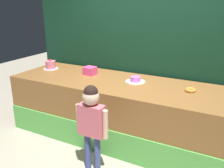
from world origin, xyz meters
name	(u,v)px	position (x,y,z in m)	size (l,w,h in m)	color
ground_plane	(115,157)	(0.00, 0.00, 0.00)	(12.00, 12.00, 0.00)	#ADA38E
stage_platform	(131,113)	(0.00, 0.54, 0.45)	(3.80, 1.12, 0.91)	brown
curtain_backdrop	(149,45)	(0.00, 1.20, 1.37)	(4.29, 0.08, 2.74)	#113823
child_figure	(91,117)	(-0.14, -0.35, 0.74)	(0.44, 0.20, 1.14)	#3F4C8C
pink_box	(90,71)	(-0.81, 0.68, 0.97)	(0.18, 0.17, 0.13)	#F34889
donut	(191,90)	(0.81, 0.62, 0.93)	(0.14, 0.14, 0.04)	orange
cake_left	(51,65)	(-1.62, 0.66, 0.98)	(0.26, 0.26, 0.18)	silver
cake_center	(135,80)	(0.00, 0.66, 0.94)	(0.29, 0.29, 0.08)	white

